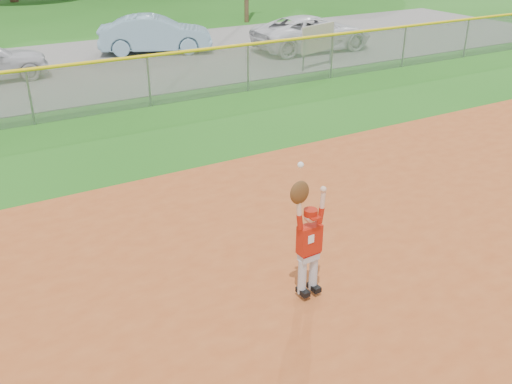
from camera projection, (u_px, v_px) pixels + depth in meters
ground at (372, 265)px, 9.21m from camera, size 120.00×120.00×0.00m
parking_strip at (95, 66)px, 21.68m from camera, size 44.00×10.00×0.03m
car_blue at (155, 34)px, 23.39m from camera, size 4.83×3.16×1.50m
car_white_b at (312, 33)px, 23.85m from camera, size 5.23×2.65×1.42m
sponsor_sign at (318, 40)px, 20.93m from camera, size 1.74×0.52×1.59m
outfield_fence at (149, 77)px, 16.63m from camera, size 40.06×0.10×1.55m
ballplayer at (308, 238)px, 7.99m from camera, size 0.60×0.26×2.10m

